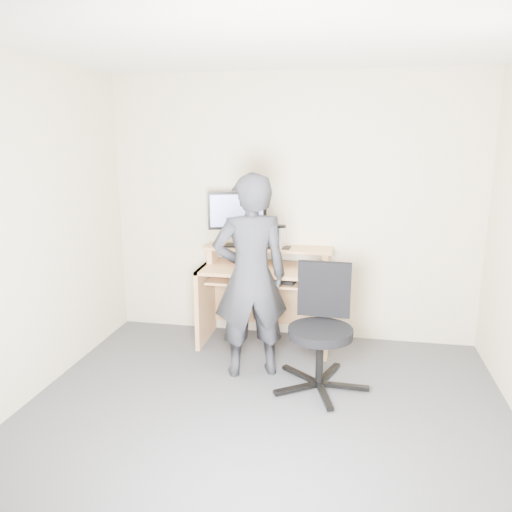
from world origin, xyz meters
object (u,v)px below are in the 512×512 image
(desk, at_px, (267,286))
(monitor, at_px, (237,214))
(office_chair, at_px, (322,323))
(person, at_px, (251,277))

(desk, relative_size, monitor, 2.28)
(office_chair, distance_m, person, 0.67)
(monitor, height_order, person, person)
(office_chair, bearing_deg, monitor, 137.94)
(monitor, bearing_deg, person, -89.61)
(desk, relative_size, person, 0.72)
(desk, bearing_deg, monitor, 172.81)
(office_chair, relative_size, person, 0.57)
(desk, height_order, person, person)
(desk, distance_m, person, 0.75)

